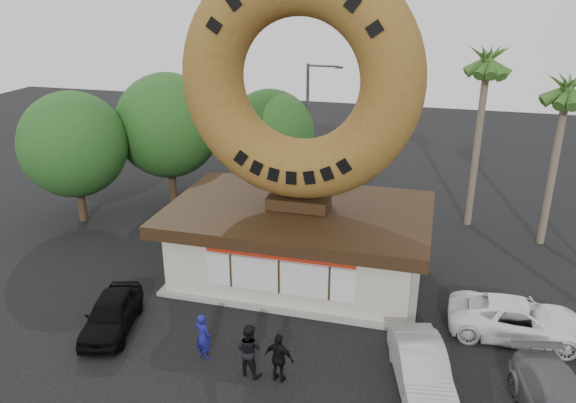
# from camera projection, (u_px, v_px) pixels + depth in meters

# --- Properties ---
(ground) EXTENTS (90.00, 90.00, 0.00)m
(ground) POSITION_uv_depth(u_px,v_px,m) (257.00, 355.00, 19.83)
(ground) COLOR black
(ground) RESTS_ON ground
(donut_shop) EXTENTS (11.20, 7.20, 3.80)m
(donut_shop) POSITION_uv_depth(u_px,v_px,m) (298.00, 240.00, 24.57)
(donut_shop) COLOR beige
(donut_shop) RESTS_ON ground
(giant_donut) EXTENTS (9.79, 2.49, 9.79)m
(giant_donut) POSITION_uv_depth(u_px,v_px,m) (300.00, 80.00, 22.06)
(giant_donut) COLOR brown
(giant_donut) RESTS_ON donut_shop
(tree_west) EXTENTS (6.00, 6.00, 7.65)m
(tree_west) POSITION_uv_depth(u_px,v_px,m) (168.00, 125.00, 32.14)
(tree_west) COLOR #473321
(tree_west) RESTS_ON ground
(tree_mid) EXTENTS (5.20, 5.20, 6.63)m
(tree_mid) POSITION_uv_depth(u_px,v_px,m) (270.00, 134.00, 32.83)
(tree_mid) COLOR #473321
(tree_mid) RESTS_ON ground
(tree_far) EXTENTS (5.60, 5.60, 7.14)m
(tree_far) POSITION_uv_depth(u_px,v_px,m) (73.00, 145.00, 29.51)
(tree_far) COLOR #473321
(tree_far) RESTS_ON ground
(palm_near) EXTENTS (2.60, 2.60, 9.75)m
(palm_near) POSITION_uv_depth(u_px,v_px,m) (487.00, 67.00, 27.53)
(palm_near) COLOR #726651
(palm_near) RESTS_ON ground
(palm_far) EXTENTS (2.60, 2.60, 8.75)m
(palm_far) POSITION_uv_depth(u_px,v_px,m) (567.00, 95.00, 25.67)
(palm_far) COLOR #726651
(palm_far) RESTS_ON ground
(street_lamp) EXTENTS (2.11, 0.20, 8.00)m
(street_lamp) POSITION_uv_depth(u_px,v_px,m) (310.00, 125.00, 33.04)
(street_lamp) COLOR #59595E
(street_lamp) RESTS_ON ground
(person_left) EXTENTS (0.72, 0.58, 1.74)m
(person_left) POSITION_uv_depth(u_px,v_px,m) (203.00, 336.00, 19.40)
(person_left) COLOR navy
(person_left) RESTS_ON ground
(person_center) EXTENTS (1.05, 0.89, 1.90)m
(person_center) POSITION_uv_depth(u_px,v_px,m) (249.00, 350.00, 18.55)
(person_center) COLOR black
(person_center) RESTS_ON ground
(person_right) EXTENTS (1.10, 0.61, 1.77)m
(person_right) POSITION_uv_depth(u_px,v_px,m) (279.00, 358.00, 18.24)
(person_right) COLOR black
(person_right) RESTS_ON ground
(car_black) EXTENTS (2.53, 4.28, 1.37)m
(car_black) POSITION_uv_depth(u_px,v_px,m) (111.00, 313.00, 21.08)
(car_black) COLOR black
(car_black) RESTS_ON ground
(car_silver) EXTENTS (2.56, 4.60, 1.44)m
(car_silver) POSITION_uv_depth(u_px,v_px,m) (421.00, 368.00, 18.03)
(car_silver) COLOR #ADACB1
(car_silver) RESTS_ON ground
(car_white) EXTENTS (5.15, 2.45, 1.42)m
(car_white) POSITION_uv_depth(u_px,v_px,m) (520.00, 320.00, 20.64)
(car_white) COLOR white
(car_white) RESTS_ON ground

